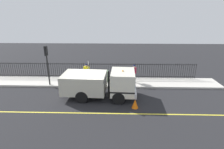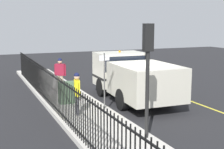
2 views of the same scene
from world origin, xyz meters
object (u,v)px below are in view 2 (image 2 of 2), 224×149
traffic_cone (139,82)px  traffic_light_near (148,57)px  pedestrian_distant (77,89)px  utility_cabinet (67,92)px  worker_standing (60,71)px  street_sign (104,74)px  work_truck (132,74)px

traffic_cone → traffic_light_near: bearing=63.2°
pedestrian_distant → utility_cabinet: bearing=10.2°
worker_standing → utility_cabinet: bearing=-63.9°
street_sign → pedestrian_distant: bearing=17.4°
pedestrian_distant → work_truck: bearing=-47.0°
pedestrian_distant → traffic_light_near: 3.87m
street_sign → utility_cabinet: bearing=-51.0°
pedestrian_distant → traffic_light_near: traffic_light_near is taller
traffic_light_near → utility_cabinet: bearing=105.6°
pedestrian_distant → utility_cabinet: size_ratio=1.73×
utility_cabinet → pedestrian_distant: bearing=86.4°
utility_cabinet → traffic_cone: 5.59m
worker_standing → traffic_cone: worker_standing is taller
traffic_cone → utility_cabinet: bearing=25.6°
pedestrian_distant → utility_cabinet: pedestrian_distant is taller
traffic_light_near → traffic_cone: 8.90m
worker_standing → street_sign: size_ratio=0.74×
utility_cabinet → street_sign: size_ratio=0.41×
pedestrian_distant → worker_standing: bearing=7.7°
traffic_light_near → work_truck: bearing=70.9°
traffic_light_near → street_sign: size_ratio=1.52×
work_truck → worker_standing: bearing=139.2°
pedestrian_distant → traffic_cone: 6.80m
work_truck → traffic_cone: 3.16m
worker_standing → traffic_light_near: traffic_light_near is taller
utility_cabinet → work_truck: bearing=179.4°
traffic_light_near → traffic_cone: size_ratio=5.31×
utility_cabinet → traffic_cone: bearing=-154.4°
traffic_light_near → traffic_cone: traffic_light_near is taller
work_truck → street_sign: (2.05, 1.48, 0.37)m
utility_cabinet → worker_standing: bearing=-97.9°
worker_standing → pedestrian_distant: worker_standing is taller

